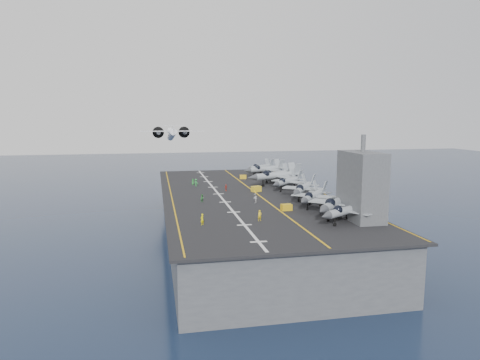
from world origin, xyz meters
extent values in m
plane|color=#142135|center=(0.00, 0.00, 0.00)|extent=(500.00, 500.00, 0.00)
cube|color=#56595E|center=(0.00, 0.00, 5.00)|extent=(36.00, 90.00, 10.00)
cube|color=black|center=(0.00, 0.00, 10.20)|extent=(38.00, 92.00, 0.40)
cube|color=gold|center=(3.00, 0.00, 10.42)|extent=(0.35, 90.00, 0.02)
cube|color=silver|center=(-6.00, 0.00, 10.42)|extent=(0.50, 90.00, 0.02)
cube|color=gold|center=(-17.00, 0.00, 10.42)|extent=(0.25, 90.00, 0.02)
cube|color=gold|center=(18.50, 0.00, 10.42)|extent=(0.25, 90.00, 0.02)
imported|color=yellow|center=(-12.96, -28.52, 11.37)|extent=(1.38, 1.37, 1.95)
imported|color=#28802E|center=(-10.76, -8.76, 11.22)|extent=(1.18, 1.06, 1.63)
imported|color=#288A3A|center=(-10.09, 12.45, 11.39)|extent=(1.37, 1.42, 1.99)
imported|color=#B33022|center=(-3.56, 3.86, 11.24)|extent=(1.15, 1.20, 1.67)
imported|color=#268C33|center=(-10.67, 15.28, 11.21)|extent=(1.15, 1.13, 1.62)
imported|color=yellow|center=(-2.78, -27.68, 11.36)|extent=(1.28, 0.97, 1.93)
imported|color=silver|center=(0.06, -11.93, 11.43)|extent=(1.32, 1.49, 2.07)
camera|label=1|loc=(-20.36, -98.44, 28.33)|focal=32.00mm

